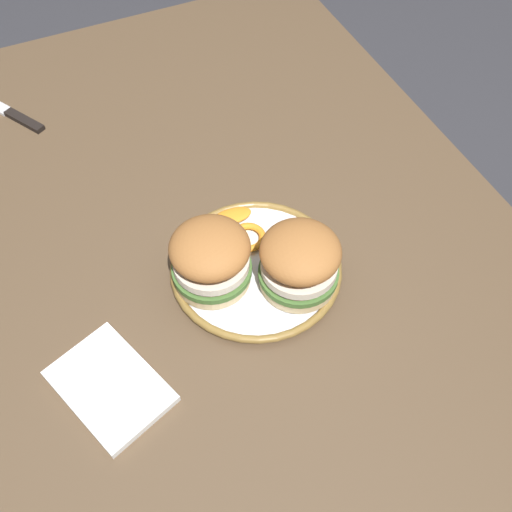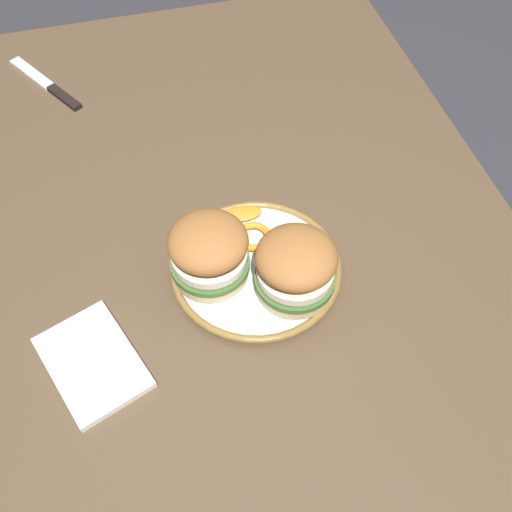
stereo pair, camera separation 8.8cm
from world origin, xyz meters
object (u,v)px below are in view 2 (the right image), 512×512
sandwich_half_left (296,267)px  table_knife (50,87)px  dining_table (245,292)px  sandwich_half_right (209,251)px  dinner_plate (256,268)px

sandwich_half_left → table_knife: 0.67m
dining_table → sandwich_half_right: bearing=109.1°
dinner_plate → table_knife: bearing=27.7°
dining_table → table_knife: table_knife is taller
dinner_plate → sandwich_half_right: 0.09m
dinner_plate → table_knife: (0.53, 0.28, -0.01)m
dining_table → table_knife: (0.51, 0.27, 0.09)m
sandwich_half_left → sandwich_half_right: size_ratio=0.97×
sandwich_half_left → sandwich_half_right: 0.13m
dinner_plate → sandwich_half_left: size_ratio=1.68×
dining_table → sandwich_half_right: (-0.02, 0.06, 0.16)m
dinner_plate → sandwich_half_right: size_ratio=1.64×
sandwich_half_left → table_knife: size_ratio=0.78×
dinner_plate → table_knife: size_ratio=1.32×
dining_table → table_knife: bearing=27.7°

